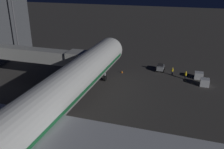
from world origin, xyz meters
TOP-DOWN VIEW (x-y plane):
  - ground_plane at (0.00, 0.00)m, footprint 320.00×320.00m
  - airliner_at_gate at (0.00, 9.55)m, footprint 58.03×65.84m
  - jet_bridge at (12.74, -12.43)m, footprint 23.95×3.40m
  - apron_floodlight_mast at (25.50, -22.77)m, footprint 2.90×0.50m
  - pushback_tug at (-10.39, -26.36)m, footprint 1.86×2.58m
  - baggage_container_far_row at (-18.85, -24.17)m, footprint 1.77×1.57m
  - baggage_container_spare at (-19.93, -20.58)m, footprint 1.73×1.63m
  - ground_crew_by_belt_loader at (-16.14, -22.85)m, footprint 0.40×0.40m
  - ground_crew_under_port_wing at (-13.24, -24.45)m, footprint 0.40×0.40m
  - traffic_cone_nose_port at (-2.20, -22.44)m, footprint 0.36×0.36m
  - traffic_cone_nose_starboard at (2.20, -22.44)m, footprint 0.36×0.36m

SIDE VIEW (x-z plane):
  - ground_plane at x=0.00m, z-range 0.00..0.00m
  - traffic_cone_nose_port at x=-2.20m, z-range 0.00..0.55m
  - traffic_cone_nose_starboard at x=2.20m, z-range 0.00..0.55m
  - baggage_container_far_row at x=-18.85m, z-range 0.00..1.45m
  - baggage_container_spare at x=-19.93m, z-range 0.00..1.52m
  - pushback_tug at x=-10.39m, z-range -0.19..1.76m
  - ground_crew_under_port_wing at x=-13.24m, z-range 0.09..1.89m
  - ground_crew_by_belt_loader at x=-16.14m, z-range 0.10..1.97m
  - airliner_at_gate at x=0.00m, z-range -3.52..14.81m
  - jet_bridge at x=12.74m, z-range 2.11..9.39m
  - apron_floodlight_mast at x=25.50m, z-range 1.46..21.06m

